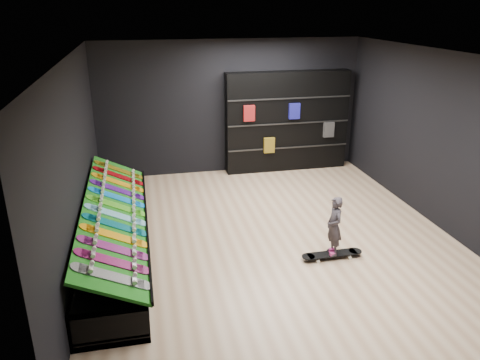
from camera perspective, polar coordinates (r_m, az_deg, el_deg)
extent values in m
cube|color=#D3B28E|center=(8.01, 3.83, -6.93)|extent=(6.00, 7.00, 0.01)
cube|color=white|center=(7.13, 4.42, 14.94)|extent=(6.00, 7.00, 0.01)
cube|color=black|center=(10.73, -1.18, 8.85)|extent=(6.00, 0.02, 3.00)
cube|color=black|center=(4.46, 16.93, -10.03)|extent=(6.00, 0.02, 3.00)
cube|color=black|center=(7.22, -19.43, 1.65)|extent=(0.02, 7.00, 3.00)
cube|color=black|center=(8.74, 23.39, 4.35)|extent=(0.02, 7.00, 3.00)
cube|color=#115E0E|center=(7.45, -14.90, -3.78)|extent=(0.92, 4.50, 0.46)
cube|color=black|center=(10.96, 5.74, 7.11)|extent=(2.87, 0.33, 2.29)
imported|color=black|center=(7.33, 11.32, -6.83)|extent=(0.15, 0.21, 0.56)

